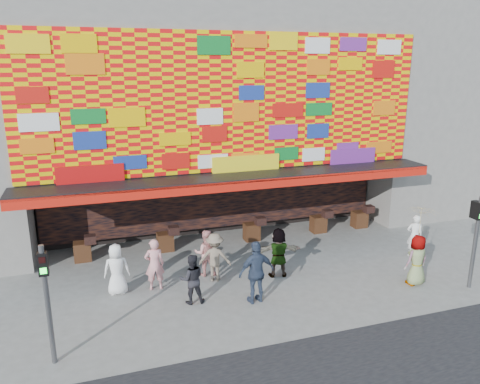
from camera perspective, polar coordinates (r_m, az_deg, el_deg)
The scene contains 15 objects.
ground at distance 14.82m, azimuth 3.85°, elevation -12.41°, with size 90.00×90.00×0.00m, color slate.
shop_building at distance 20.97m, azimuth -4.48°, elevation 10.76°, with size 15.20×9.40×10.00m.
neighbor_right at distance 27.04m, azimuth 24.07°, elevation 12.16°, with size 11.00×8.00×12.00m, color gray.
signal_left at distance 11.80m, azimuth -22.54°, elevation -11.17°, with size 0.22×0.20×3.00m.
signal_right at distance 16.26m, azimuth 26.87°, elevation -4.40°, with size 0.22×0.20×3.00m.
ped_a at distance 15.02m, azimuth -14.81°, elevation -9.09°, with size 0.79×0.51×1.62m, color white.
ped_b at distance 15.03m, azimuth -10.38°, elevation -8.67°, with size 0.61×0.40×1.68m, color pink.
ped_c at distance 14.10m, azimuth -5.90°, elevation -10.50°, with size 0.74×0.58×1.53m, color #222127.
ped_d at distance 15.40m, azimuth -3.08°, elevation -7.94°, with size 1.05×0.60×1.62m, color #7A6C59.
ped_e at distance 13.99m, azimuth 2.02°, elevation -9.74°, with size 1.13×0.47×1.92m, color #324059.
ped_f at distance 15.71m, azimuth 4.70°, elevation -7.36°, with size 1.56×0.50×1.68m, color gray.
ped_g at distance 16.13m, azimuth 20.76°, elevation -7.77°, with size 0.81×0.53×1.67m, color gray.
ped_h at distance 18.42m, azimuth 20.50°, elevation -5.01°, with size 0.58×0.38×1.59m, color white.
ped_i at distance 15.82m, azimuth -4.20°, elevation -7.38°, with size 0.77×0.60×1.59m, color pink.
parasol at distance 15.68m, azimuth 21.21°, elevation -3.31°, with size 1.32×1.33×1.87m.
Camera 1 is at (-5.06, -12.11, 6.89)m, focal length 35.00 mm.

